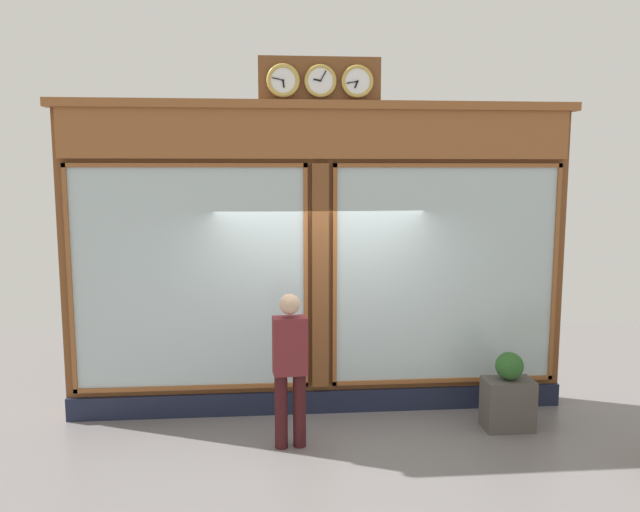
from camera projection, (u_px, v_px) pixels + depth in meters
shop_facade at (319, 259)px, 7.70m from camera, size 6.22×0.42×4.28m
pedestrian at (290, 364)px, 6.73m from camera, size 0.38×0.25×1.69m
planter_box at (508, 404)px, 7.30m from camera, size 0.56×0.36×0.59m
planter_shrub at (509, 366)px, 7.23m from camera, size 0.32×0.32×0.32m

